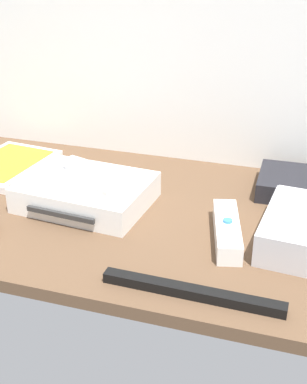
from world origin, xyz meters
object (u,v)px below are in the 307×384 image
object	(u,v)px
remote_classic_pad	(88,178)
sensor_bar	(192,292)
game_case	(7,165)
remote_wand	(227,231)
game_console	(85,193)

from	to	relation	value
remote_classic_pad	sensor_bar	bearing A→B (deg)	-22.26
game_case	remote_classic_pad	size ratio (longest dim) A/B	1.26
remote_wand	remote_classic_pad	world-z (taller)	remote_classic_pad
remote_classic_pad	sensor_bar	world-z (taller)	remote_classic_pad
game_case	sensor_bar	size ratio (longest dim) A/B	0.85
remote_wand	sensor_bar	bearing A→B (deg)	-110.12
game_case	sensor_bar	distance (cm)	52.55
game_case	remote_wand	xyz separation A→B (cm)	(45.89, -13.13, 0.75)
game_console	sensor_bar	xyz separation A→B (cm)	(23.33, -19.21, -1.50)
game_console	remote_classic_pad	size ratio (longest dim) A/B	1.38
game_console	remote_wand	world-z (taller)	game_console
sensor_bar	game_case	bearing A→B (deg)	148.40
game_case	remote_classic_pad	bearing A→B (deg)	-17.86
remote_wand	remote_classic_pad	distance (cm)	24.64
game_console	sensor_bar	world-z (taller)	game_console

